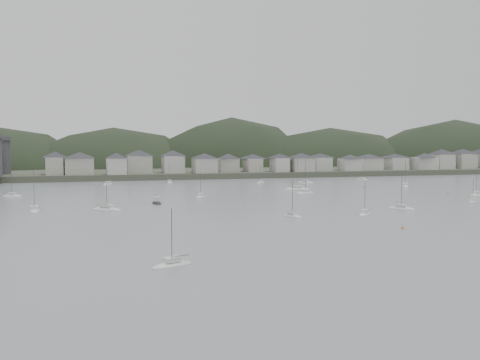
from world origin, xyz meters
name	(u,v)px	position (x,y,z in m)	size (l,w,h in m)	color
ground	(342,233)	(0.00, 0.00, 0.00)	(900.00, 900.00, 0.00)	slate
far_shore_land	(158,167)	(0.00, 295.00, 1.50)	(900.00, 250.00, 3.00)	#383D2D
forested_ridge	(169,187)	(4.83, 269.40, -11.28)	(851.55, 103.94, 102.57)	black
waterfront_town	(273,161)	(50.59, 183.34, 8.66)	(451.48, 28.46, 12.92)	gray
moored_fleet	(250,198)	(2.21, 70.18, 0.18)	(267.10, 176.08, 13.81)	silver
motor_launch_far	(157,203)	(-29.49, 64.37, 0.30)	(3.10, 7.09, 3.67)	black
mooring_buoys	(272,202)	(5.66, 58.85, 0.15)	(173.70, 103.06, 0.70)	#B9783D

